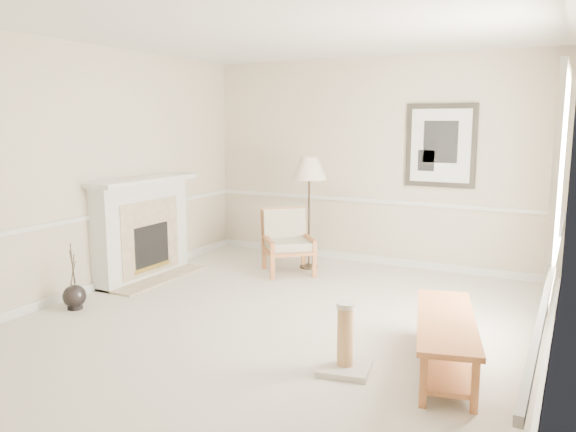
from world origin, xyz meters
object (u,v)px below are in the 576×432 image
at_px(floor_vase, 74,297).
at_px(armchair, 287,238).
at_px(floor_lamp, 309,171).
at_px(bench, 445,335).
at_px(scratching_post, 345,350).

height_order(floor_vase, armchair, armchair).
distance_m(floor_lamp, bench, 3.57).
distance_m(armchair, scratching_post, 3.17).
height_order(floor_lamp, bench, floor_lamp).
relative_size(floor_vase, floor_lamp, 0.48).
distance_m(armchair, bench, 3.35).
bearing_deg(floor_lamp, armchair, -122.45).
height_order(floor_vase, floor_lamp, floor_lamp).
distance_m(armchair, floor_lamp, 0.96).
relative_size(bench, scratching_post, 2.76).
bearing_deg(scratching_post, floor_lamp, 120.57).
xyz_separation_m(bench, scratching_post, (-0.71, -0.42, -0.11)).
xyz_separation_m(floor_vase, armchair, (1.31, 2.47, 0.32)).
distance_m(floor_vase, armchair, 2.81).
height_order(bench, scratching_post, scratching_post).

